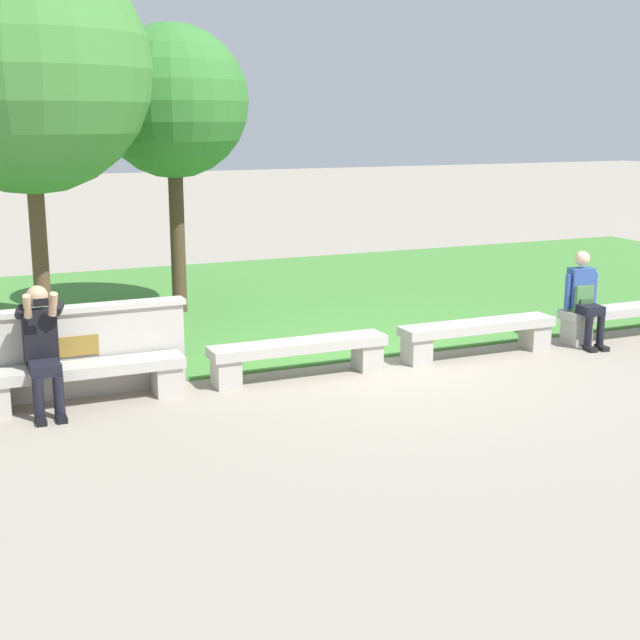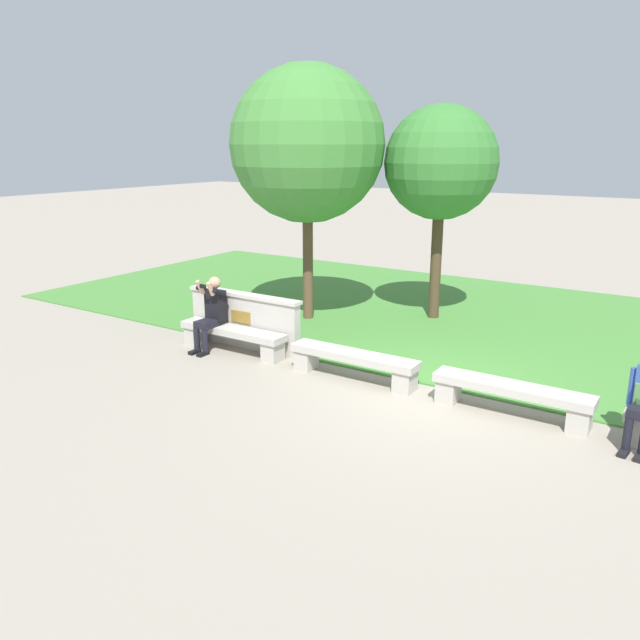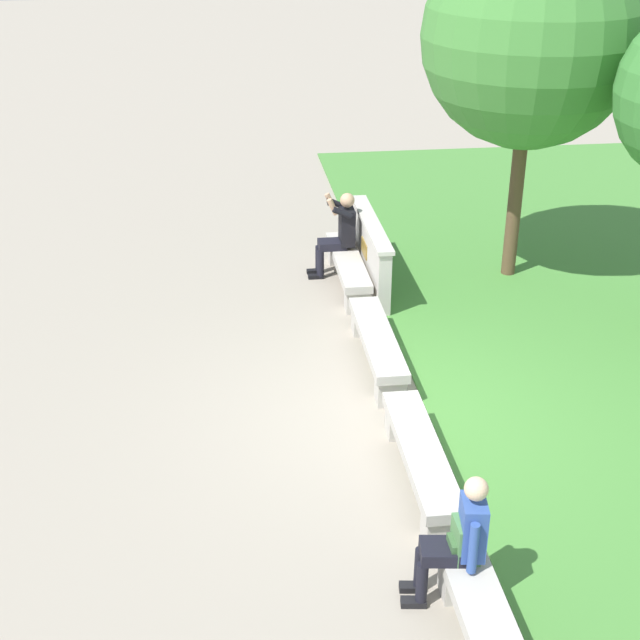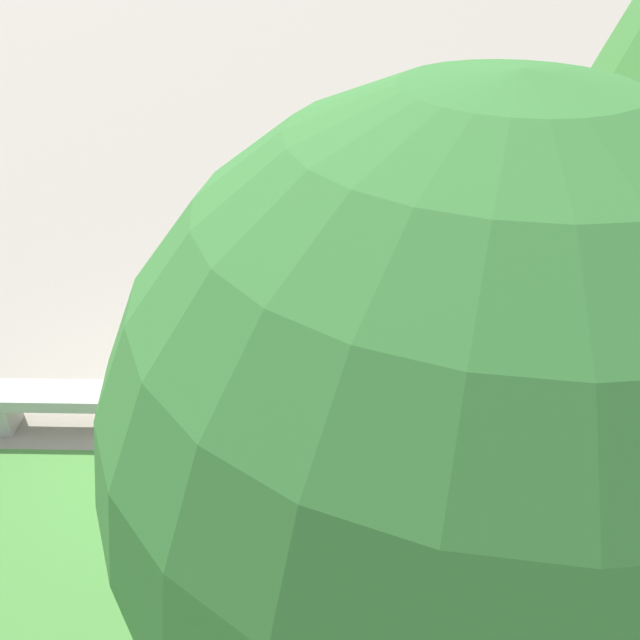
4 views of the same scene
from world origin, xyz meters
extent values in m
plane|color=gray|center=(0.00, 0.00, 0.00)|extent=(80.00, 80.00, 0.00)
cube|color=#478438|center=(0.00, 4.38, 0.01)|extent=(21.62, 8.00, 0.03)
cube|color=#B7B2A8|center=(-3.73, 0.00, 0.39)|extent=(2.16, 0.40, 0.12)
cube|color=#B7B2A8|center=(-4.63, 0.00, 0.17)|extent=(0.28, 0.34, 0.33)
cube|color=#B7B2A8|center=(-2.83, 0.00, 0.17)|extent=(0.28, 0.34, 0.33)
cube|color=#B7B2A8|center=(-1.24, 0.00, 0.39)|extent=(2.16, 0.40, 0.12)
cube|color=#B7B2A8|center=(-2.14, 0.00, 0.17)|extent=(0.28, 0.34, 0.33)
cube|color=#B7B2A8|center=(-0.34, 0.00, 0.17)|extent=(0.28, 0.34, 0.33)
cube|color=#B7B2A8|center=(1.24, 0.00, 0.39)|extent=(2.16, 0.40, 0.12)
cube|color=#B7B2A8|center=(0.34, 0.00, 0.17)|extent=(0.28, 0.34, 0.33)
cube|color=#B7B2A8|center=(2.14, 0.00, 0.17)|extent=(0.28, 0.34, 0.33)
cube|color=#B7B2A8|center=(2.83, 0.00, 0.17)|extent=(0.28, 0.34, 0.33)
cube|color=#B7B2A8|center=(-3.73, 0.34, 0.47)|extent=(2.36, 0.18, 0.95)
cube|color=beige|center=(-3.73, 0.34, 0.98)|extent=(2.42, 0.24, 0.06)
cube|color=olive|center=(-3.73, 0.24, 0.59)|extent=(0.44, 0.02, 0.22)
cube|color=black|center=(-4.24, -0.45, 0.03)|extent=(0.10, 0.24, 0.06)
cylinder|color=black|center=(-4.24, -0.38, 0.24)|extent=(0.11, 0.11, 0.42)
cube|color=black|center=(-4.04, -0.45, 0.03)|extent=(0.10, 0.24, 0.06)
cylinder|color=black|center=(-4.04, -0.38, 0.24)|extent=(0.11, 0.11, 0.42)
cube|color=black|center=(-4.14, -0.19, 0.51)|extent=(0.30, 0.42, 0.12)
cube|color=black|center=(-4.14, 0.04, 0.79)|extent=(0.34, 0.22, 0.56)
sphere|color=tan|center=(-4.14, 0.04, 1.21)|extent=(0.22, 0.22, 0.22)
cylinder|color=black|center=(-4.33, -0.06, 1.08)|extent=(0.09, 0.31, 0.21)
cylinder|color=tan|center=(-4.26, -0.20, 1.16)|extent=(0.10, 0.19, 0.27)
cylinder|color=black|center=(-3.95, -0.06, 1.08)|extent=(0.09, 0.31, 0.21)
cylinder|color=tan|center=(-4.01, -0.20, 1.16)|extent=(0.10, 0.19, 0.27)
cube|color=black|center=(-4.14, -0.26, 1.20)|extent=(0.15, 0.01, 0.08)
cube|color=black|center=(2.73, -0.40, 0.03)|extent=(0.13, 0.23, 0.06)
cylinder|color=black|center=(2.74, -0.35, 0.24)|extent=(0.10, 0.10, 0.42)
cube|color=black|center=(2.91, -0.43, 0.03)|extent=(0.13, 0.23, 0.06)
cylinder|color=#33519E|center=(2.68, 0.05, 0.72)|extent=(0.08, 0.08, 0.48)
cylinder|color=brown|center=(-3.82, 2.54, 1.33)|extent=(0.21, 0.21, 2.66)
sphere|color=#428438|center=(-3.82, 2.54, 3.58)|extent=(3.08, 3.08, 3.08)
cylinder|color=#4C3826|center=(-1.60, 4.04, 1.28)|extent=(0.23, 0.23, 2.55)
sphere|color=#387A33|center=(-1.60, 4.04, 3.24)|extent=(2.28, 2.28, 2.28)
camera|label=1|loc=(-5.08, -9.36, 3.01)|focal=50.00mm
camera|label=2|loc=(3.36, -8.05, 3.59)|focal=35.00mm
camera|label=3|loc=(8.49, -1.91, 5.58)|focal=50.00mm
camera|label=4|loc=(-1.17, 5.86, 4.76)|focal=42.00mm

